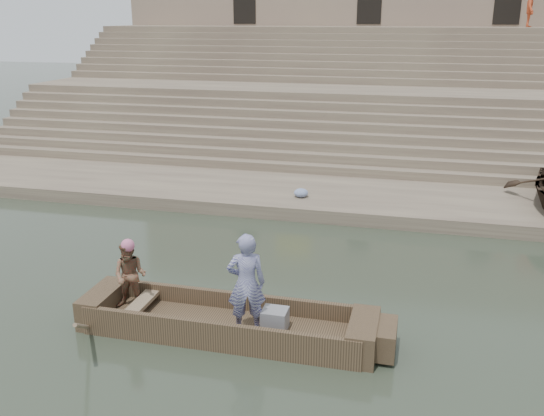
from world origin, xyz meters
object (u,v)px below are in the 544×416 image
at_px(standing_man, 246,284).
at_px(rowing_man, 130,276).
at_px(television, 274,319).
at_px(main_rowboat, 227,328).
at_px(pedestrian, 532,7).

xyz_separation_m(standing_man, rowing_man, (-2.46, 0.33, -0.26)).
relative_size(standing_man, television, 4.12).
bearing_deg(main_rowboat, television, 0.00).
xyz_separation_m(main_rowboat, rowing_man, (-2.00, 0.15, 0.80)).
bearing_deg(television, standing_man, -158.97).
bearing_deg(standing_man, television, -178.01).
relative_size(television, pedestrian, 0.25).
bearing_deg(standing_man, pedestrian, -126.98).
distance_m(rowing_man, pedestrian, 25.69).
height_order(television, pedestrian, pedestrian).
bearing_deg(rowing_man, television, -8.61).
xyz_separation_m(rowing_man, pedestrian, (10.03, 23.07, 5.22)).
bearing_deg(television, rowing_man, 177.05).
height_order(standing_man, pedestrian, pedestrian).
bearing_deg(rowing_man, pedestrian, 60.85).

